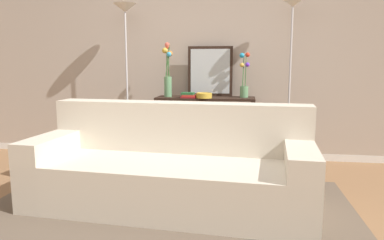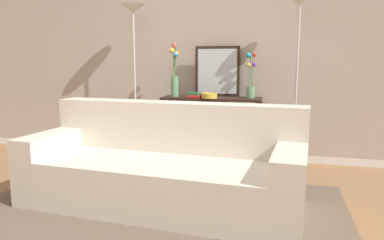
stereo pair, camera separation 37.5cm
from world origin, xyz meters
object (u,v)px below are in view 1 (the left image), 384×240
floor_lamp_right (291,36)px  book_row_under_console (180,157)px  couch (171,170)px  vase_short_flowers (244,81)px  book_stack (189,95)px  console_table (205,118)px  vase_tall_flowers (168,73)px  wall_mirror (210,71)px  floor_lamp_left (126,39)px  fruit_bowl (204,95)px

floor_lamp_right → book_row_under_console: 2.00m
couch → vase_short_flowers: size_ratio=4.51×
couch → book_row_under_console: size_ratio=6.98×
floor_lamp_right → vase_short_flowers: floor_lamp_right is taller
book_stack → book_row_under_console: book_stack is taller
floor_lamp_right → vase_short_flowers: (-0.53, 0.10, -0.52)m
console_table → vase_tall_flowers: (-0.47, -0.00, 0.55)m
wall_mirror → vase_short_flowers: (0.43, -0.12, -0.11)m
floor_lamp_left → book_stack: floor_lamp_left is taller
wall_mirror → floor_lamp_left: bearing=-168.0°
book_row_under_console → floor_lamp_left: bearing=-175.3°
vase_tall_flowers → book_stack: (0.28, -0.12, -0.26)m
couch → book_row_under_console: couch is taller
console_table → book_row_under_console: 0.61m
wall_mirror → book_stack: 0.46m
couch → fruit_bowl: size_ratio=12.69×
book_stack → floor_lamp_left: bearing=175.3°
vase_tall_flowers → vase_short_flowers: size_ratio=1.23×
vase_tall_flowers → vase_short_flowers: (0.94, 0.04, -0.09)m
book_stack → vase_tall_flowers: bearing=157.0°
floor_lamp_left → book_row_under_console: size_ratio=5.57×
vase_short_flowers → vase_tall_flowers: bearing=-177.4°
vase_short_flowers → console_table: bearing=-174.9°
wall_mirror → vase_tall_flowers: bearing=-162.2°
floor_lamp_right → fruit_bowl: floor_lamp_right is taller
floor_lamp_left → book_row_under_console: floor_lamp_left is taller
console_table → vase_tall_flowers: bearing=-179.9°
floor_lamp_left → fruit_bowl: floor_lamp_left is taller
couch → console_table: couch is taller
fruit_bowl → book_stack: 0.19m
vase_short_flowers → floor_lamp_left: bearing=-176.2°
wall_mirror → book_row_under_console: wall_mirror is taller
floor_lamp_left → fruit_bowl: (0.99, -0.07, -0.68)m
vase_tall_flowers → floor_lamp_right: bearing=-2.1°
wall_mirror → book_stack: size_ratio=3.31×
vase_tall_flowers → book_row_under_console: (0.15, 0.00, -1.07)m
book_stack → console_table: bearing=32.0°
couch → book_stack: 1.42m
vase_short_flowers → book_stack: 0.70m
floor_lamp_left → vase_tall_flowers: size_ratio=2.92×
couch → floor_lamp_left: floor_lamp_left is taller
couch → book_row_under_console: (-0.18, 1.43, -0.26)m
floor_lamp_right → fruit_bowl: 1.22m
vase_tall_flowers → floor_lamp_left: bearing=-174.0°
wall_mirror → vase_short_flowers: wall_mirror is taller
fruit_bowl → vase_tall_flowers: bearing=165.0°
floor_lamp_left → wall_mirror: size_ratio=3.12×
couch → vase_tall_flowers: (-0.34, 1.43, 0.81)m
vase_short_flowers → book_stack: size_ratio=2.87×
vase_tall_flowers → vase_short_flowers: vase_tall_flowers is taller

